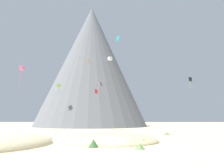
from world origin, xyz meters
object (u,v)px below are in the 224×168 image
kite_black_mid (190,80)px  bush_far_right (143,142)px  rock_massif (91,68)px  kite_rainbow_mid (22,69)px  kite_red_low (96,91)px  kite_orange_high (89,62)px  kite_lime_mid (59,86)px  bush_ridge_crest (80,137)px  kite_white_mid (110,59)px  kite_pink_mid (99,85)px  bush_near_right (140,146)px  bush_near_left (167,134)px  kite_teal_high (117,39)px  bush_scatter_east (93,143)px

kite_black_mid → bush_far_right: bearing=-82.0°
rock_massif → kite_rainbow_mid: rock_massif is taller
kite_red_low → kite_orange_high: bearing=-72.5°
kite_orange_high → kite_lime_mid: kite_orange_high is taller
rock_massif → kite_orange_high: rock_massif is taller
bush_far_right → bush_ridge_crest: bush_far_right is taller
bush_ridge_crest → rock_massif: 72.31m
rock_massif → kite_white_mid: rock_massif is taller
kite_orange_high → kite_pink_mid: bearing=79.7°
bush_near_right → kite_pink_mid: kite_pink_mid is taller
kite_orange_high → kite_black_mid: bearing=111.2°
kite_rainbow_mid → kite_pink_mid: bearing=-35.6°
kite_orange_high → kite_white_mid: size_ratio=3.25×
bush_near_left → bush_near_right: bearing=-107.5°
kite_pink_mid → kite_red_low: 16.18m
kite_orange_high → kite_red_low: size_ratio=3.93×
kite_black_mid → kite_red_low: kite_black_mid is taller
kite_orange_high → kite_lime_mid: bearing=-7.7°
bush_near_left → kite_rainbow_mid: bearing=-179.8°
kite_lime_mid → kite_pink_mid: bearing=142.7°
bush_ridge_crest → kite_white_mid: bearing=84.4°
kite_teal_high → kite_lime_mid: kite_teal_high is taller
bush_far_right → bush_near_right: size_ratio=1.37×
kite_orange_high → kite_lime_mid: 15.36m
kite_teal_high → kite_red_low: bearing=-66.4°
bush_near_left → kite_rainbow_mid: 38.17m
bush_ridge_crest → kite_black_mid: 38.51m
bush_far_right → kite_pink_mid: size_ratio=0.48×
bush_near_left → kite_teal_high: kite_teal_high is taller
kite_white_mid → bush_scatter_east: bearing=-129.9°
rock_massif → bush_scatter_east: bearing=-82.4°
kite_lime_mid → bush_far_right: bearing=107.9°
kite_red_low → kite_lime_mid: kite_lime_mid is taller
kite_pink_mid → kite_rainbow_mid: size_ratio=0.75×
bush_scatter_east → bush_ridge_crest: size_ratio=0.64×
kite_red_low → kite_rainbow_mid: (-17.69, -6.71, 4.94)m
kite_black_mid → kite_red_low: size_ratio=2.32×
kite_teal_high → kite_white_mid: (-2.87, 11.89, -3.42)m
rock_massif → bush_far_right: bearing=-77.3°
kite_teal_high → kite_orange_high: kite_teal_high is taller
kite_red_low → kite_white_mid: (2.77, 20.93, 14.33)m
bush_scatter_east → kite_black_mid: bearing=57.0°
rock_massif → bush_near_right: bearing=-78.6°
bush_near_right → kite_rainbow_mid: bearing=134.8°
kite_white_mid → kite_lime_mid: kite_white_mid is taller
bush_ridge_crest → kite_pink_mid: size_ratio=0.56×
kite_white_mid → kite_lime_mid: (-19.44, 3.47, -9.32)m
bush_far_right → kite_red_low: size_ratio=1.35×
bush_scatter_east → kite_lime_mid: kite_lime_mid is taller
kite_pink_mid → kite_black_mid: size_ratio=1.22×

